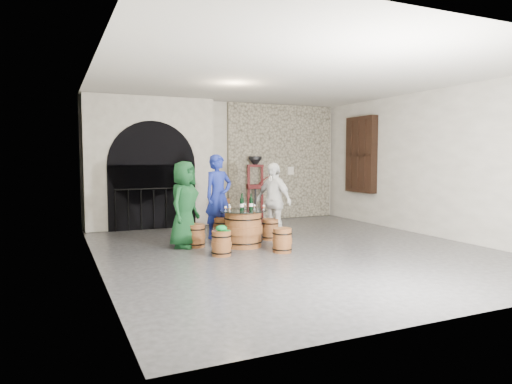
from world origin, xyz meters
name	(u,v)px	position (x,y,z in m)	size (l,w,h in m)	color
ground	(292,249)	(0.00, 0.00, 0.00)	(8.00, 8.00, 0.00)	#313134
wall_back	(220,162)	(0.00, 4.00, 1.60)	(8.00, 8.00, 0.00)	beige
wall_front	(473,170)	(0.00, -4.00, 1.60)	(8.00, 8.00, 0.00)	beige
wall_left	(95,166)	(-3.50, 0.00, 1.60)	(8.00, 8.00, 0.00)	beige
wall_right	(433,163)	(3.50, 0.00, 1.60)	(8.00, 8.00, 0.00)	beige
ceiling	(293,77)	(0.00, 0.00, 3.20)	(8.00, 8.00, 0.00)	beige
stone_facing_panel	(281,162)	(1.80, 3.94, 1.60)	(3.20, 0.12, 3.18)	#AEA58B
arched_opening	(150,163)	(-1.90, 3.74, 1.58)	(3.10, 0.60, 3.19)	beige
shuttered_window	(361,155)	(3.38, 2.40, 1.80)	(0.23, 1.10, 2.00)	black
barrel_table	(243,229)	(-0.76, 0.59, 0.35)	(0.92, 0.92, 0.71)	brown
barrel_stool_left	(196,236)	(-1.61, 0.92, 0.22)	(0.37, 0.37, 0.44)	brown
barrel_stool_far	(222,229)	(-0.86, 1.50, 0.22)	(0.37, 0.37, 0.44)	brown
barrel_stool_right	(270,229)	(0.05, 1.03, 0.22)	(0.37, 0.37, 0.44)	brown
barrel_stool_near_right	(282,240)	(-0.32, -0.20, 0.22)	(0.37, 0.37, 0.44)	brown
barrel_stool_near_left	(221,243)	(-1.43, -0.02, 0.22)	(0.37, 0.37, 0.44)	brown
green_cap	(222,228)	(-1.42, -0.02, 0.49)	(0.24, 0.20, 0.11)	#0B7C30
person_green	(184,204)	(-1.81, 1.00, 0.83)	(0.81, 0.53, 1.66)	#12411E
person_blue	(218,196)	(-0.88, 1.68, 0.90)	(0.65, 0.43, 1.79)	navy
person_white	(273,201)	(0.14, 1.08, 0.81)	(0.95, 0.40, 1.62)	white
wine_bottle_left	(242,204)	(-0.81, 0.53, 0.84)	(0.08, 0.08, 0.32)	black
wine_bottle_center	(251,203)	(-0.61, 0.54, 0.84)	(0.08, 0.08, 0.32)	black
wine_bottle_right	(242,203)	(-0.74, 0.68, 0.84)	(0.08, 0.08, 0.32)	black
tasting_glass_a	(230,209)	(-1.06, 0.51, 0.76)	(0.05, 0.05, 0.10)	#BC5D24
tasting_glass_b	(254,207)	(-0.51, 0.60, 0.76)	(0.05, 0.05, 0.10)	#BC5D24
tasting_glass_c	(229,206)	(-0.93, 0.89, 0.76)	(0.05, 0.05, 0.10)	#BC5D24
tasting_glass_d	(245,206)	(-0.61, 0.84, 0.76)	(0.05, 0.05, 0.10)	#BC5D24
tasting_glass_e	(264,207)	(-0.38, 0.46, 0.76)	(0.05, 0.05, 0.10)	#BC5D24
tasting_glass_f	(226,209)	(-1.12, 0.58, 0.76)	(0.05, 0.05, 0.10)	#BC5D24
side_barrel	(221,212)	(-0.26, 3.27, 0.35)	(0.52, 0.52, 0.70)	brown
corking_press	(255,184)	(0.88, 3.65, 1.02)	(0.74, 0.47, 1.76)	#490D0C
control_box	(290,171)	(2.05, 3.86, 1.35)	(0.18, 0.10, 0.22)	silver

